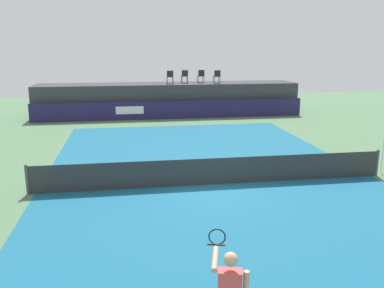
{
  "coord_description": "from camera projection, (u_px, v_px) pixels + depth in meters",
  "views": [
    {
      "loc": [
        -2.92,
        -13.36,
        4.72
      ],
      "look_at": [
        -0.45,
        2.0,
        1.0
      ],
      "focal_mm": 38.4,
      "sensor_mm": 36.0,
      "label": 1
    }
  ],
  "objects": [
    {
      "name": "spectator_chair_center",
      "position": [
        201.0,
        76.0,
        29.01
      ],
      "size": [
        0.48,
        0.48,
        0.89
      ],
      "color": "#1E232D",
      "rests_on": "spectator_platform"
    },
    {
      "name": "ground_plane",
      "position": [
        199.0,
        161.0,
        17.26
      ],
      "size": [
        48.0,
        48.0,
        0.0
      ],
      "primitive_type": "plane",
      "color": "#4C704C"
    },
    {
      "name": "tennis_net",
      "position": [
        214.0,
        171.0,
        14.27
      ],
      "size": [
        12.4,
        0.02,
        0.95
      ],
      "primitive_type": "cube",
      "color": "#2D2D2D",
      "rests_on": "ground"
    },
    {
      "name": "spectator_chair_right",
      "position": [
        217.0,
        76.0,
        28.63
      ],
      "size": [
        0.46,
        0.46,
        0.89
      ],
      "color": "#1E232D",
      "rests_on": "spectator_platform"
    },
    {
      "name": "spectator_chair_far_left",
      "position": [
        170.0,
        76.0,
        28.23
      ],
      "size": [
        0.46,
        0.46,
        0.89
      ],
      "color": "#1E232D",
      "rests_on": "spectator_platform"
    },
    {
      "name": "court_inner",
      "position": [
        214.0,
        184.0,
        14.38
      ],
      "size": [
        12.0,
        22.0,
        0.0
      ],
      "primitive_type": "cube",
      "color": "#16597A",
      "rests_on": "ground"
    },
    {
      "name": "sponsor_wall",
      "position": [
        171.0,
        110.0,
        27.2
      ],
      "size": [
        18.0,
        0.22,
        1.2
      ],
      "color": "#231E4C",
      "rests_on": "ground"
    },
    {
      "name": "spectator_chair_left",
      "position": [
        185.0,
        76.0,
        28.8
      ],
      "size": [
        0.44,
        0.44,
        0.89
      ],
      "color": "#1E232D",
      "rests_on": "spectator_platform"
    },
    {
      "name": "tennis_ball",
      "position": [
        162.0,
        142.0,
        20.65
      ],
      "size": [
        0.07,
        0.07,
        0.07
      ],
      "primitive_type": "sphere",
      "color": "#D8EA33",
      "rests_on": "court_inner"
    },
    {
      "name": "net_post_near",
      "position": [
        27.0,
        180.0,
        13.31
      ],
      "size": [
        0.1,
        0.1,
        1.0
      ],
      "primitive_type": "cylinder",
      "color": "#4C4C51",
      "rests_on": "ground"
    },
    {
      "name": "spectator_platform",
      "position": [
        168.0,
        99.0,
        28.82
      ],
      "size": [
        18.0,
        2.8,
        2.2
      ],
      "primitive_type": "cube",
      "color": "#38383D",
      "rests_on": "ground"
    },
    {
      "name": "net_post_far",
      "position": [
        377.0,
        163.0,
        15.22
      ],
      "size": [
        0.1,
        0.1,
        1.0
      ],
      "primitive_type": "cylinder",
      "color": "#4C4C51",
      "rests_on": "ground"
    }
  ]
}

